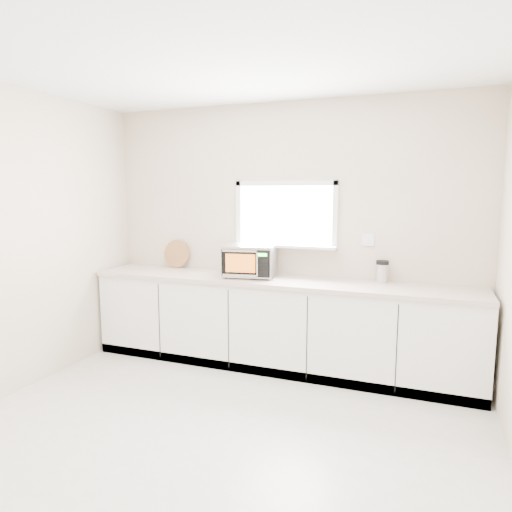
% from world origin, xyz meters
% --- Properties ---
extents(ground, '(4.00, 4.00, 0.00)m').
position_xyz_m(ground, '(0.00, 0.00, 0.00)').
color(ground, beige).
rests_on(ground, ground).
extents(back_wall, '(4.00, 0.17, 2.70)m').
position_xyz_m(back_wall, '(0.00, 2.00, 1.36)').
color(back_wall, beige).
rests_on(back_wall, ground).
extents(cabinets, '(3.92, 0.60, 0.88)m').
position_xyz_m(cabinets, '(0.00, 1.70, 0.44)').
color(cabinets, white).
rests_on(cabinets, ground).
extents(countertop, '(3.92, 0.64, 0.04)m').
position_xyz_m(countertop, '(0.00, 1.69, 0.90)').
color(countertop, beige).
rests_on(countertop, cabinets).
extents(microwave, '(0.56, 0.47, 0.33)m').
position_xyz_m(microwave, '(-0.30, 1.71, 1.09)').
color(microwave, black).
rests_on(microwave, countertop).
extents(knife_block, '(0.15, 0.23, 0.31)m').
position_xyz_m(knife_block, '(-0.29, 1.71, 1.05)').
color(knife_block, '#4D2B1B').
rests_on(knife_block, countertop).
extents(cutting_board, '(0.32, 0.08, 0.32)m').
position_xyz_m(cutting_board, '(-1.29, 1.94, 1.08)').
color(cutting_board, '#9E603D').
rests_on(cutting_board, countertop).
extents(coffee_grinder, '(0.15, 0.15, 0.22)m').
position_xyz_m(coffee_grinder, '(1.01, 1.89, 1.03)').
color(coffee_grinder, '#ACAFB4').
rests_on(coffee_grinder, countertop).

